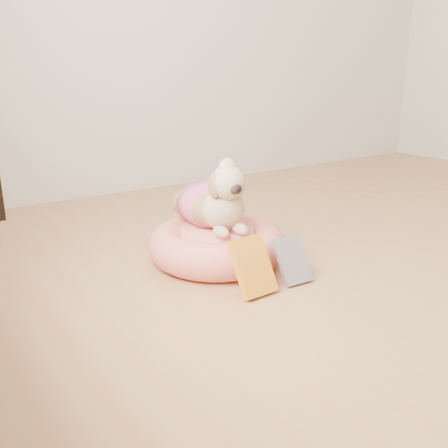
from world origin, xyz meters
TOP-DOWN VIEW (x-y plane):
  - pet_bed at (-0.96, 0.91)m, footprint 0.57×0.57m
  - dog at (-0.96, 0.92)m, footprint 0.33×0.44m
  - book_yellow at (-1.02, 0.58)m, footprint 0.14×0.13m
  - book_white at (-0.84, 0.58)m, footprint 0.13×0.13m

SIDE VIEW (x-z plane):
  - pet_bed at x=-0.96m, z-range 0.00..0.14m
  - book_white at x=-0.84m, z-range 0.00..0.16m
  - book_yellow at x=-1.02m, z-range 0.00..0.20m
  - dog at x=-0.96m, z-range 0.15..0.45m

